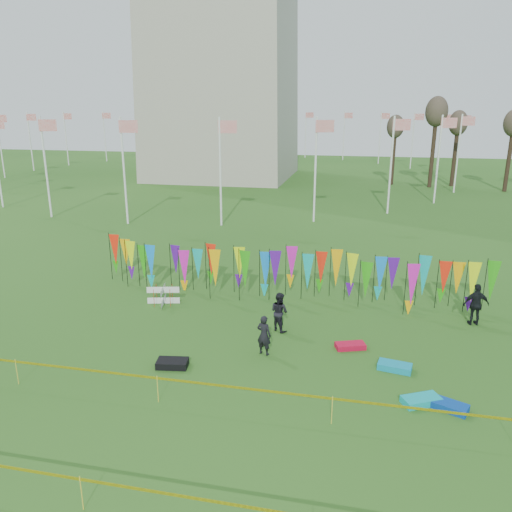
% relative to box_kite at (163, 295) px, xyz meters
% --- Properties ---
extents(ground, '(160.00, 160.00, 0.00)m').
position_rel_box_kite_xyz_m(ground, '(5.00, -5.17, -0.42)').
color(ground, '#245217').
rests_on(ground, ground).
extents(flagpole_ring, '(57.40, 56.16, 8.00)m').
position_rel_box_kite_xyz_m(flagpole_ring, '(-9.00, 42.83, 3.58)').
color(flagpole_ring, white).
rests_on(flagpole_ring, ground).
extents(banner_row, '(18.64, 0.64, 2.28)m').
position_rel_box_kite_xyz_m(banner_row, '(5.28, 1.83, 0.98)').
color(banner_row, black).
rests_on(banner_row, ground).
extents(caution_tape_near, '(26.00, 0.02, 0.90)m').
position_rel_box_kite_xyz_m(caution_tape_near, '(4.78, -7.52, 0.36)').
color(caution_tape_near, '#E0DC04').
rests_on(caution_tape_near, ground).
extents(caution_tape_far, '(26.00, 0.02, 0.90)m').
position_rel_box_kite_xyz_m(caution_tape_far, '(4.78, -11.87, 0.36)').
color(caution_tape_far, '#E0DC04').
rests_on(caution_tape_far, ground).
extents(box_kite, '(0.75, 0.75, 0.83)m').
position_rel_box_kite_xyz_m(box_kite, '(0.00, 0.00, 0.00)').
color(box_kite, red).
rests_on(box_kite, ground).
extents(person_left, '(0.64, 0.54, 1.52)m').
position_rel_box_kite_xyz_m(person_left, '(5.45, -3.80, 0.34)').
color(person_left, black).
rests_on(person_left, ground).
extents(person_mid, '(0.92, 0.85, 1.62)m').
position_rel_box_kite_xyz_m(person_mid, '(5.66, -1.68, 0.39)').
color(person_mid, black).
rests_on(person_mid, ground).
extents(person_right, '(1.13, 0.78, 1.78)m').
position_rel_box_kite_xyz_m(person_right, '(13.48, 0.57, 0.47)').
color(person_right, black).
rests_on(person_right, ground).
extents(kite_bag_turquoise, '(1.21, 0.76, 0.22)m').
position_rel_box_kite_xyz_m(kite_bag_turquoise, '(10.08, -3.97, -0.31)').
color(kite_bag_turquoise, '#0C97BC').
rests_on(kite_bag_turquoise, ground).
extents(kite_bag_blue, '(1.15, 0.91, 0.21)m').
position_rel_box_kite_xyz_m(kite_bag_blue, '(11.57, -6.06, -0.31)').
color(kite_bag_blue, '#0A40A8').
rests_on(kite_bag_blue, ground).
extents(kite_bag_red, '(1.20, 0.84, 0.20)m').
position_rel_box_kite_xyz_m(kite_bag_red, '(8.53, -2.68, -0.32)').
color(kite_bag_red, red).
rests_on(kite_bag_red, ground).
extents(kite_bag_black, '(1.15, 0.77, 0.25)m').
position_rel_box_kite_xyz_m(kite_bag_black, '(2.52, -5.38, -0.29)').
color(kite_bag_black, black).
rests_on(kite_bag_black, ground).
extents(kite_bag_teal, '(1.28, 1.02, 0.22)m').
position_rel_box_kite_xyz_m(kite_bag_teal, '(10.76, -5.92, -0.31)').
color(kite_bag_teal, '#0DB4BB').
rests_on(kite_bag_teal, ground).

